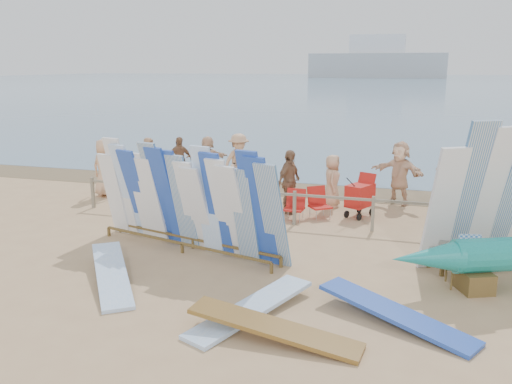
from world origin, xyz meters
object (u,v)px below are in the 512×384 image
(beachgoer_2, at_px, (241,178))
(flat_board_c, at_px, (274,339))
(beach_chair_left, at_px, (294,211))
(beachgoer_11, at_px, (208,159))
(beachgoer_extra_1, at_px, (179,160))
(flat_board_d, at_px, (395,323))
(beachgoer_0, at_px, (105,168))
(beachgoer_4, at_px, (289,182))
(stroller, at_px, (360,200))
(side_surfboard_rack, at_px, (490,202))
(beachgoer_7, at_px, (447,180))
(beach_chair_right, at_px, (319,209))
(beachgoer_6, at_px, (332,181))
(flat_board_a, at_px, (112,283))
(vendor_table, at_px, (467,269))
(beachgoer_3, at_px, (239,162))
(main_surfboard_rack, at_px, (187,203))
(flat_board_b, at_px, (251,315))
(beachgoer_5, at_px, (399,173))
(beachgoer_1, at_px, (151,166))

(beachgoer_2, bearing_deg, flat_board_c, -88.89)
(beach_chair_left, distance_m, beachgoer_11, 5.78)
(beach_chair_left, bearing_deg, beachgoer_extra_1, 147.81)
(flat_board_d, relative_size, beachgoer_0, 1.48)
(flat_board_d, xyz_separation_m, beachgoer_4, (-3.21, 6.07, 0.89))
(stroller, height_order, beachgoer_11, beachgoer_11)
(side_surfboard_rack, distance_m, beachgoer_7, 4.42)
(beach_chair_right, bearing_deg, side_surfboard_rack, -72.23)
(beachgoer_6, bearing_deg, side_surfboard_rack, -143.58)
(stroller, height_order, beachgoer_4, beachgoer_4)
(flat_board_a, relative_size, beachgoer_7, 1.48)
(flat_board_a, relative_size, beachgoer_11, 1.66)
(flat_board_c, xyz_separation_m, beachgoer_0, (-7.51, 7.44, 0.91))
(vendor_table, bearing_deg, side_surfboard_rack, 58.28)
(beachgoer_3, distance_m, beachgoer_7, 6.62)
(main_surfboard_rack, distance_m, vendor_table, 5.88)
(beachgoer_0, bearing_deg, beachgoer_2, -175.21)
(beachgoer_3, distance_m, beachgoer_11, 1.76)
(beachgoer_7, relative_size, beachgoer_6, 1.18)
(flat_board_b, bearing_deg, beachgoer_extra_1, 144.72)
(flat_board_d, xyz_separation_m, beachgoer_11, (-6.99, 9.47, 0.81))
(beach_chair_left, xyz_separation_m, beachgoer_4, (-0.30, 0.64, 0.65))
(flat_board_b, bearing_deg, beachgoer_5, 100.37)
(beachgoer_5, relative_size, beachgoer_6, 1.23)
(flat_board_d, distance_m, beachgoer_extra_1, 11.78)
(beachgoer_1, bearing_deg, beach_chair_left, -93.76)
(stroller, distance_m, beachgoer_2, 3.51)
(flat_board_c, bearing_deg, beach_chair_right, 10.20)
(vendor_table, distance_m, beachgoer_1, 10.60)
(flat_board_d, distance_m, beachgoer_6, 7.45)
(beachgoer_7, bearing_deg, beachgoer_1, 1.27)
(beachgoer_0, bearing_deg, main_surfboard_rack, 142.67)
(flat_board_b, bearing_deg, beachgoer_6, 112.67)
(flat_board_d, distance_m, beachgoer_2, 8.02)
(side_surfboard_rack, xyz_separation_m, beach_chair_right, (-3.91, 2.72, -1.14))
(beachgoer_7, distance_m, beachgoer_11, 8.26)
(beach_chair_right, height_order, stroller, stroller)
(beach_chair_left, bearing_deg, beach_chair_right, 35.62)
(flat_board_d, xyz_separation_m, beachgoer_3, (-5.51, 8.53, 0.93))
(beach_chair_right, relative_size, beachgoer_5, 0.44)
(beachgoer_5, xyz_separation_m, beachgoer_4, (-2.90, -1.93, -0.05))
(beachgoer_11, height_order, beachgoer_extra_1, beachgoer_extra_1)
(beachgoer_5, height_order, beachgoer_1, beachgoer_5)
(stroller, relative_size, beachgoer_5, 0.62)
(beachgoer_3, bearing_deg, beach_chair_left, -103.83)
(flat_board_d, relative_size, beachgoer_5, 1.43)
(stroller, xyz_separation_m, beachgoer_7, (2.27, 1.22, 0.44))
(flat_board_d, bearing_deg, beach_chair_right, 49.45)
(beachgoer_1, bearing_deg, flat_board_c, -127.88)
(vendor_table, bearing_deg, beachgoer_4, 124.95)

